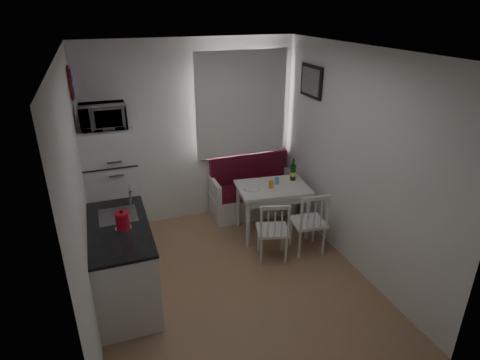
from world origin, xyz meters
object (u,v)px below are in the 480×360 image
Objects in this scene: kitchen_counter at (123,262)px; kettle at (122,221)px; fridge at (113,187)px; dining_table at (273,192)px; wine_bottle at (293,169)px; microwave at (103,116)px; bench at (252,195)px; chair_left at (276,226)px; chair_right at (312,217)px.

kettle is at bearing -62.78° from kitchen_counter.
kitchen_counter is at bearing -90.90° from fridge.
wine_bottle reaches higher than dining_table.
wine_bottle is at bearing -8.76° from microwave.
fridge reaches higher than kettle.
fridge is at bearing 172.26° from dining_table.
bench reaches higher than chair_left.
fridge reaches higher than bench.
wine_bottle is (0.60, 0.75, 0.37)m from chair_left.
kitchen_counter is at bearing -161.20° from wine_bottle.
microwave reaches higher than fridge.
dining_table is at bearing -14.23° from fridge.
kitchen_counter is at bearing -154.24° from dining_table.
bench is at bearing 96.78° from chair_left.
chair_left is at bearing -174.73° from chair_right.
kettle is (-1.77, -0.17, 0.50)m from chair_left.
fridge is 2.44m from wine_bottle.
chair_left is 0.29× the size of fridge.
bench is 2.42× the size of microwave.
kitchen_counter reaches higher than kettle.
microwave is 1.66× the size of wine_bottle.
chair_right is at bearing -26.13° from microwave.
fridge is (-2.01, -0.11, 0.50)m from bench.
dining_table is 0.71m from chair_right.
kitchen_counter reaches higher than wine_bottle.
chair_right is (0.29, -1.29, 0.23)m from bench.
bench is 5.86× the size of kettle.
bench is 0.71m from dining_table.
fridge reaches higher than chair_right.
dining_table is 2.12m from fridge.
wine_bottle is (0.10, 0.76, 0.34)m from chair_right.
chair_left is 1.03m from wine_bottle.
kettle is at bearing -158.72° from chair_left.
dining_table is (0.04, -0.63, 0.33)m from bench.
bench reaches higher than chair_right.
dining_table is 0.71m from chair_left.
kitchen_counter is 1.82m from chair_left.
chair_right is 2.33m from kettle.
chair_right is (0.25, -0.66, -0.10)m from dining_table.
kitchen_counter reaches higher than chair_right.
microwave is at bearing 159.64° from chair_right.
bench is at bearing 100.41° from dining_table.
fridge reaches higher than kitchen_counter.
dining_table is at bearing -12.91° from microwave.
dining_table is at bearing 85.02° from chair_left.
kitchen_counter is 4.13× the size of wine_bottle.
wine_bottle is (2.40, -0.37, -0.88)m from microwave.
kitchen_counter is at bearing -161.88° from chair_left.
microwave reaches higher than kitchen_counter.
bench reaches higher than dining_table.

